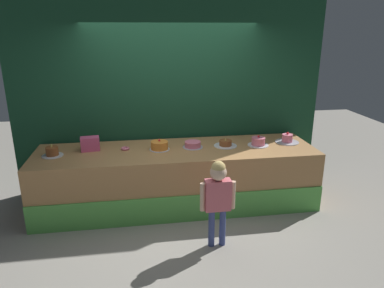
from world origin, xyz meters
TOP-DOWN VIEW (x-y plane):
  - ground_plane at (0.00, 0.00)m, footprint 12.00×12.00m
  - stage_platform at (0.00, 0.52)m, footprint 3.86×1.07m
  - curtain_backdrop at (0.00, 1.15)m, footprint 4.61×0.08m
  - child_figure at (0.33, -0.59)m, footprint 0.41×0.19m
  - pink_box at (-1.17, 0.67)m, footprint 0.27×0.18m
  - donut at (-0.70, 0.62)m, footprint 0.12×0.12m
  - cake_far_left at (-1.64, 0.51)m, footprint 0.27×0.27m
  - cake_left at (-0.23, 0.55)m, footprint 0.28×0.28m
  - cake_center_left at (0.23, 0.57)m, footprint 0.28×0.28m
  - cake_center_right at (0.70, 0.56)m, footprint 0.33×0.33m
  - cake_right at (1.17, 0.52)m, footprint 0.30×0.30m
  - cake_far_right at (1.64, 0.59)m, footprint 0.34×0.34m

SIDE VIEW (x-z plane):
  - ground_plane at x=0.00m, z-range 0.00..0.00m
  - stage_platform at x=0.00m, z-range 0.00..0.83m
  - child_figure at x=0.33m, z-range 0.15..1.20m
  - donut at x=-0.70m, z-range 0.83..0.86m
  - cake_center_right at x=0.70m, z-range 0.80..0.92m
  - cake_center_left at x=0.23m, z-range 0.83..0.91m
  - cake_far_right at x=1.64m, z-range 0.80..0.96m
  - cake_right at x=1.17m, z-range 0.81..0.96m
  - cake_far_left at x=-1.64m, z-range 0.80..0.97m
  - cake_left at x=-0.23m, z-range 0.81..0.96m
  - pink_box at x=-1.17m, z-range 0.83..1.02m
  - curtain_backdrop at x=0.00m, z-range 0.00..3.18m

